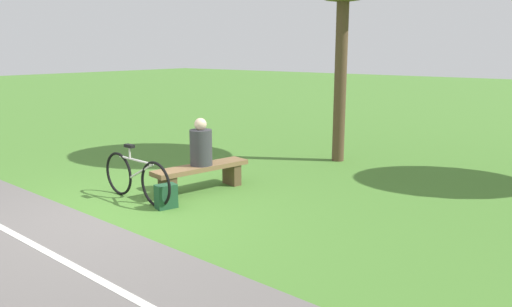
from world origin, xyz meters
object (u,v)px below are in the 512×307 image
at_px(bench, 201,173).
at_px(backpack, 166,196).
at_px(person_seated, 201,145).
at_px(bicycle, 136,178).

relative_size(bench, backpack, 4.87).
height_order(bench, person_seated, person_seated).
xyz_separation_m(bench, backpack, (1.02, 0.23, -0.13)).
xyz_separation_m(bench, bicycle, (1.05, -0.42, 0.07)).
relative_size(person_seated, backpack, 2.17).
distance_m(bicycle, backpack, 0.68).
bearing_deg(bicycle, bench, 72.20).
bearing_deg(backpack, person_seated, -167.27).
relative_size(person_seated, bicycle, 0.47).
bearing_deg(bicycle, backpack, 6.91).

